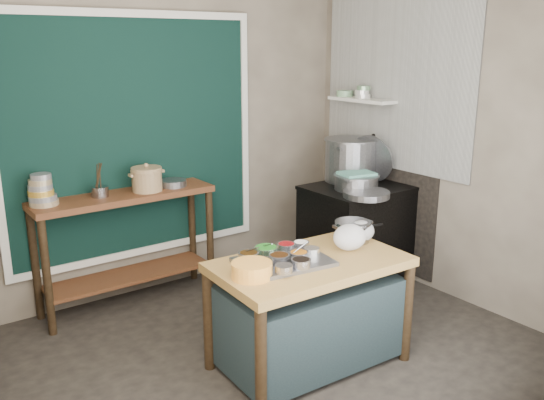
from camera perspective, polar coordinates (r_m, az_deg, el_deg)
floor at (r=4.28m, az=0.22°, el=-14.37°), size 3.50×3.00×0.02m
back_wall at (r=5.06m, az=-10.02°, el=7.04°), size 3.50×0.02×2.80m
right_wall at (r=5.02m, az=16.76°, el=6.55°), size 0.02×3.00×2.80m
curtain_panel at (r=4.89m, az=-13.48°, el=5.98°), size 2.10×0.02×1.90m
curtain_frame at (r=4.88m, az=-13.43°, el=5.96°), size 2.22×0.03×2.02m
tile_panel at (r=5.30m, az=12.17°, el=12.19°), size 0.02×1.70×1.70m
soot_patch at (r=5.55m, az=10.78°, el=0.34°), size 0.01×1.30×1.30m
wall_shelf at (r=5.45m, az=8.90°, el=9.78°), size 0.22×0.70×0.03m
prep_table at (r=3.90m, az=3.71°, el=-11.11°), size 1.28×0.78×0.75m
back_counter at (r=4.86m, az=-14.13°, el=-4.79°), size 1.45×0.40×0.95m
stove_block at (r=5.29m, az=8.51°, el=-3.41°), size 0.90×0.68×0.85m
stove_top at (r=5.17m, az=8.70°, el=1.22°), size 0.92×0.69×0.03m
condiment_tray at (r=3.68m, az=1.16°, el=-6.13°), size 0.62×0.48×0.03m
condiment_bowls at (r=3.66m, az=0.75°, el=-5.57°), size 0.54×0.42×0.06m
yellow_basin at (r=3.46m, az=-2.01°, el=-6.94°), size 0.30×0.30×0.09m
saucepan at (r=4.11m, az=8.00°, el=-3.07°), size 0.30×0.30×0.14m
plastic_bag_a at (r=3.93m, az=7.70°, el=-3.67°), size 0.29×0.26×0.18m
plastic_bag_b at (r=4.10m, az=8.78°, el=-3.09°), size 0.23×0.21×0.15m
bowl_stack at (r=4.55m, az=-21.86°, el=0.78°), size 0.21×0.21×0.24m
utensil_cup at (r=4.67m, az=-16.69°, el=0.81°), size 0.14×0.14×0.08m
ceramic_crock at (r=4.74m, az=-12.29°, el=1.91°), size 0.28×0.28×0.17m
wide_bowl at (r=4.87m, az=-9.77°, el=1.67°), size 0.28×0.28×0.06m
stock_pot at (r=5.31m, az=7.79°, el=3.96°), size 0.65×0.65×0.39m
pot_lid at (r=5.29m, az=9.76°, el=4.07°), size 0.21×0.46×0.44m
steamer at (r=5.03m, az=8.35°, el=1.77°), size 0.52×0.52×0.13m
green_cloth at (r=5.01m, az=8.39°, el=2.62°), size 0.32×0.27×0.02m
shallow_pan at (r=4.80m, az=9.32°, el=0.58°), size 0.49×0.49×0.05m
shelf_bowl_stack at (r=5.44m, az=9.00°, el=10.48°), size 0.14×0.14×0.11m
shelf_bowl_green at (r=5.61m, az=7.22°, el=10.44°), size 0.20×0.20×0.06m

